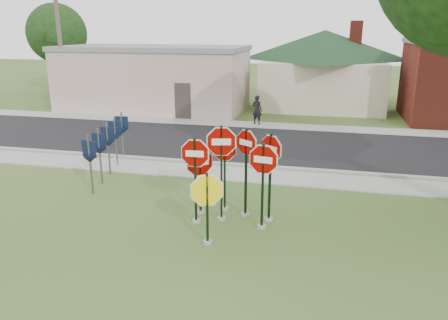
% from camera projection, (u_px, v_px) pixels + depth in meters
% --- Properties ---
extents(ground, '(120.00, 120.00, 0.00)m').
position_uv_depth(ground, '(220.00, 244.00, 11.15)').
color(ground, '#34531F').
rests_on(ground, ground).
extents(sidewalk_near, '(60.00, 1.60, 0.06)m').
position_uv_depth(sidewalk_near, '(256.00, 176.00, 16.26)').
color(sidewalk_near, gray).
rests_on(sidewalk_near, ground).
extents(road, '(60.00, 7.00, 0.04)m').
position_uv_depth(road, '(271.00, 146.00, 20.46)').
color(road, black).
rests_on(road, ground).
extents(sidewalk_far, '(60.00, 1.60, 0.06)m').
position_uv_depth(sidewalk_far, '(281.00, 126.00, 24.46)').
color(sidewalk_far, gray).
rests_on(sidewalk_far, ground).
extents(curb, '(60.00, 0.20, 0.14)m').
position_uv_depth(curb, '(260.00, 167.00, 17.18)').
color(curb, gray).
rests_on(curb, ground).
extents(stop_sign_center, '(1.11, 0.29, 2.89)m').
position_uv_depth(stop_sign_center, '(221.00, 158.00, 12.08)').
color(stop_sign_center, gray).
rests_on(stop_sign_center, ground).
extents(stop_sign_yellow, '(1.08, 0.47, 2.03)m').
position_uv_depth(stop_sign_yellow, '(207.00, 200.00, 10.86)').
color(stop_sign_yellow, gray).
rests_on(stop_sign_yellow, ground).
extents(stop_sign_left, '(1.09, 0.24, 2.59)m').
position_uv_depth(stop_sign_left, '(195.00, 168.00, 11.95)').
color(stop_sign_left, gray).
rests_on(stop_sign_left, ground).
extents(stop_sign_right, '(1.09, 0.24, 2.53)m').
position_uv_depth(stop_sign_right, '(263.00, 174.00, 11.63)').
color(stop_sign_right, gray).
rests_on(stop_sign_right, ground).
extents(stop_sign_back_right, '(0.86, 0.55, 2.73)m').
position_uv_depth(stop_sign_back_right, '(246.00, 161.00, 12.38)').
color(stop_sign_back_right, gray).
rests_on(stop_sign_back_right, ground).
extents(stop_sign_back_left, '(0.93, 0.37, 2.40)m').
position_uv_depth(stop_sign_back_left, '(225.00, 164.00, 12.86)').
color(stop_sign_back_left, gray).
rests_on(stop_sign_back_left, ground).
extents(stop_sign_far_right, '(0.86, 0.63, 2.67)m').
position_uv_depth(stop_sign_far_right, '(270.00, 165.00, 12.07)').
color(stop_sign_far_right, gray).
rests_on(stop_sign_far_right, ground).
extents(stop_sign_far_left, '(0.89, 0.77, 2.17)m').
position_uv_depth(stop_sign_far_left, '(200.00, 172.00, 12.67)').
color(stop_sign_far_left, gray).
rests_on(stop_sign_far_left, ground).
extents(route_sign_row, '(1.43, 4.63, 2.00)m').
position_uv_depth(route_sign_row, '(108.00, 143.00, 16.18)').
color(route_sign_row, '#59595E').
rests_on(route_sign_row, ground).
extents(building_stucco, '(12.20, 6.20, 4.20)m').
position_uv_depth(building_stucco, '(154.00, 77.00, 29.28)').
color(building_stucco, beige).
rests_on(building_stucco, ground).
extents(building_house, '(11.60, 11.60, 6.20)m').
position_uv_depth(building_house, '(324.00, 53.00, 30.14)').
color(building_house, beige).
rests_on(building_house, ground).
extents(utility_pole_near, '(2.20, 0.26, 9.50)m').
position_uv_depth(utility_pole_near, '(59.00, 34.00, 26.96)').
color(utility_pole_near, '#473C2F').
rests_on(utility_pole_near, ground).
extents(bg_tree_left, '(4.90, 4.90, 7.35)m').
position_uv_depth(bg_tree_left, '(57.00, 34.00, 36.51)').
color(bg_tree_left, black).
rests_on(bg_tree_left, ground).
extents(pedestrian, '(0.70, 0.57, 1.65)m').
position_uv_depth(pedestrian, '(257.00, 110.00, 24.69)').
color(pedestrian, black).
rests_on(pedestrian, sidewalk_far).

